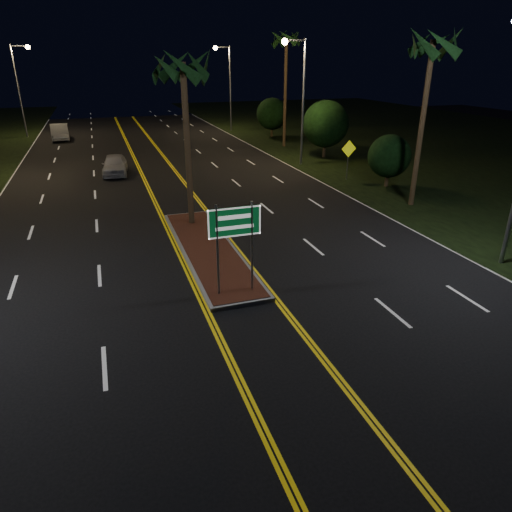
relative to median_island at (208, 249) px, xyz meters
name	(u,v)px	position (x,y,z in m)	size (l,w,h in m)	color
ground	(263,337)	(0.00, -7.00, -0.08)	(120.00, 120.00, 0.00)	black
grass_right	(468,145)	(30.00, 18.00, -0.08)	(40.00, 110.00, 0.01)	black
median_island	(208,249)	(0.00, 0.00, 0.00)	(2.25, 10.25, 0.17)	gray
highway_sign	(235,231)	(0.00, -4.20, 2.32)	(1.80, 0.08, 3.20)	gray
streetlight_left_far	(21,80)	(-10.61, 37.00, 5.57)	(1.91, 0.44, 9.00)	gray
streetlight_right_mid	(299,88)	(10.61, 15.00, 5.57)	(1.91, 0.44, 9.00)	gray
streetlight_right_far	(227,78)	(10.61, 35.00, 5.57)	(1.91, 0.44, 9.00)	gray
palm_median	(183,67)	(0.00, 3.50, 7.19)	(2.40, 2.40, 8.30)	#382819
palm_right_near	(433,46)	(12.50, 3.00, 8.13)	(2.40, 2.40, 9.30)	#382819
palm_right_far	(287,40)	(12.80, 23.00, 9.06)	(2.40, 2.40, 10.30)	#382819
shrub_near	(389,156)	(13.50, 7.00, 1.86)	(2.70, 2.70, 3.30)	#382819
shrub_mid	(326,124)	(14.00, 17.00, 2.64)	(3.78, 3.78, 4.62)	#382819
shrub_far	(272,114)	(13.80, 29.00, 2.25)	(3.24, 3.24, 3.96)	#382819
car_near	(114,163)	(-3.00, 16.12, 0.73)	(2.10, 4.90, 1.63)	#B4B6BB
car_far	(59,131)	(-7.55, 33.98, 0.82)	(2.33, 5.44, 1.81)	#AEB3B8
warning_sign	(348,154)	(11.94, 9.42, 1.66)	(1.11, 0.10, 2.66)	gray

